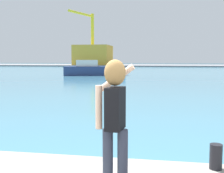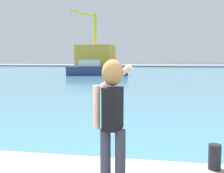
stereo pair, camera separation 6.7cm
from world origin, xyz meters
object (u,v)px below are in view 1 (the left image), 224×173
(boat_moored, at_px, (93,70))
(port_crane, at_px, (90,33))
(warehouse_left, at_px, (93,55))
(harbor_bollard, at_px, (216,157))
(person_photographer, at_px, (115,111))

(boat_moored, xyz_separation_m, port_crane, (-13.31, 49.92, 9.73))
(warehouse_left, xyz_separation_m, port_crane, (-0.41, -3.00, 6.99))
(harbor_bollard, relative_size, warehouse_left, 0.04)
(person_photographer, xyz_separation_m, warehouse_left, (-22.04, 89.28, 1.91))
(person_photographer, bearing_deg, harbor_bollard, -49.22)
(boat_moored, bearing_deg, person_photographer, -91.09)
(harbor_bollard, bearing_deg, port_crane, 105.66)
(person_photographer, bearing_deg, warehouse_left, 20.80)
(port_crane, bearing_deg, warehouse_left, 82.30)
(boat_moored, bearing_deg, warehouse_left, 88.50)
(person_photographer, relative_size, port_crane, 0.11)
(harbor_bollard, height_order, boat_moored, boat_moored)
(boat_moored, height_order, warehouse_left, warehouse_left)
(harbor_bollard, bearing_deg, person_photographer, -146.16)
(boat_moored, xyz_separation_m, warehouse_left, (-12.90, 52.92, 2.74))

